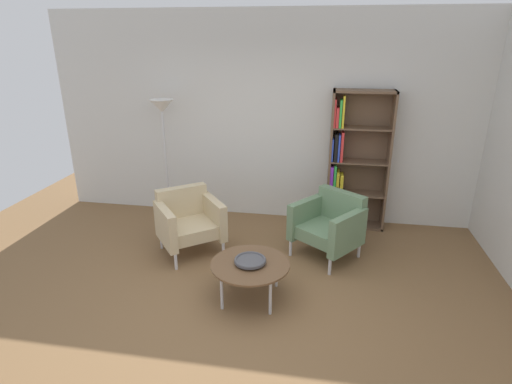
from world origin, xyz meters
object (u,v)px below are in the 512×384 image
floor_lamp_torchiere (163,121)px  armchair_corner_red (330,224)px  coffee_table_low (250,266)px  armchair_by_bookshelf (189,220)px  decorative_bowl (250,260)px  bookshelf_tall (352,162)px

floor_lamp_torchiere → armchair_corner_red: bearing=-17.8°
coffee_table_low → armchair_by_bookshelf: (-0.93, 0.86, 0.04)m
armchair_corner_red → floor_lamp_torchiere: size_ratio=0.54×
decorative_bowl → bookshelf_tall: bearing=62.3°
coffee_table_low → armchair_by_bookshelf: size_ratio=0.84×
bookshelf_tall → floor_lamp_torchiere: 2.65m
bookshelf_tall → decorative_bowl: bearing=-117.7°
coffee_table_low → armchair_by_bookshelf: armchair_by_bookshelf is taller
bookshelf_tall → decorative_bowl: bookshelf_tall is taller
bookshelf_tall → coffee_table_low: bearing=-117.7°
bookshelf_tall → coffee_table_low: size_ratio=2.37×
floor_lamp_torchiere → bookshelf_tall: bearing=4.2°
bookshelf_tall → armchair_by_bookshelf: size_ratio=2.00×
armchair_by_bookshelf → decorative_bowl: bearing=-80.7°
coffee_table_low → floor_lamp_torchiere: 2.61m
bookshelf_tall → armchair_corner_red: 1.10m
bookshelf_tall → coffee_table_low: bookshelf_tall is taller
bookshelf_tall → decorative_bowl: (-1.04, -1.99, -0.50)m
coffee_table_low → armchair_corner_red: armchair_corner_red is taller
armchair_corner_red → floor_lamp_torchiere: (-2.34, 0.75, 1.03)m
decorative_bowl → armchair_corner_red: (0.78, 1.05, -0.02)m
decorative_bowl → floor_lamp_torchiere: floor_lamp_torchiere is taller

